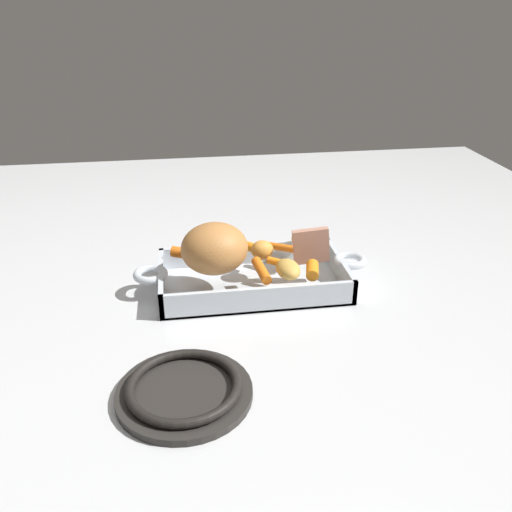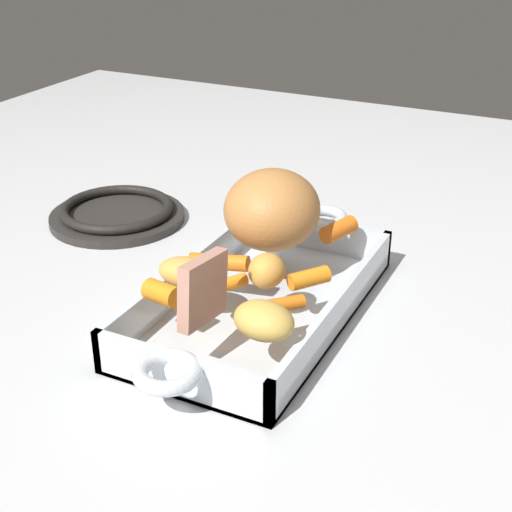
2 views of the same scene
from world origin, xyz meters
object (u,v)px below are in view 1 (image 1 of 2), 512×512
(baby_carrot_southeast, at_px, (282,247))
(potato_halved, at_px, (288,269))
(potato_corner, at_px, (262,250))
(roast_slice_thick, at_px, (311,246))
(pork_roast, at_px, (214,248))
(stove_burner_rear, at_px, (184,390))
(baby_carrot_center_left, at_px, (250,246))
(baby_carrot_northwest, at_px, (261,270))
(potato_golden_large, at_px, (304,239))
(baby_carrot_southwest, at_px, (312,270))
(baby_carrot_center_right, at_px, (184,253))
(baby_carrot_long, at_px, (280,263))
(roasting_dish, at_px, (253,279))

(baby_carrot_southeast, xyz_separation_m, potato_halved, (-0.01, -0.11, 0.01))
(potato_corner, bearing_deg, potato_halved, -66.30)
(roast_slice_thick, height_order, baby_carrot_southeast, roast_slice_thick)
(roast_slice_thick, bearing_deg, baby_carrot_southeast, 128.06)
(pork_roast, distance_m, stove_burner_rear, 0.30)
(pork_roast, xyz_separation_m, baby_carrot_center_left, (0.08, 0.08, -0.04))
(baby_carrot_northwest, relative_size, potato_golden_large, 1.12)
(baby_carrot_southwest, xyz_separation_m, potato_halved, (-0.04, 0.00, 0.00))
(baby_carrot_center_left, height_order, baby_carrot_center_right, baby_carrot_center_right)
(baby_carrot_southwest, xyz_separation_m, baby_carrot_center_right, (-0.23, 0.11, -0.00))
(baby_carrot_southeast, distance_m, baby_carrot_long, 0.07)
(potato_halved, bearing_deg, baby_carrot_long, 98.89)
(baby_carrot_southeast, distance_m, potato_halved, 0.11)
(stove_burner_rear, bearing_deg, pork_roast, 76.25)
(baby_carrot_southwest, bearing_deg, roasting_dish, 147.67)
(pork_roast, bearing_deg, baby_carrot_northwest, -18.09)
(baby_carrot_center_right, distance_m, potato_halved, 0.21)
(roasting_dish, bearing_deg, baby_carrot_center_left, 86.57)
(baby_carrot_long, xyz_separation_m, stove_burner_rear, (-0.19, -0.28, -0.05))
(baby_carrot_northwest, distance_m, potato_golden_large, 0.15)
(baby_carrot_long, xyz_separation_m, potato_halved, (0.01, -0.04, 0.01))
(baby_carrot_center_right, distance_m, baby_carrot_northwest, 0.17)
(roasting_dish, xyz_separation_m, stove_burner_rear, (-0.14, -0.30, -0.00))
(baby_carrot_southwest, bearing_deg, roast_slice_thick, 79.86)
(roast_slice_thick, bearing_deg, stove_burner_rear, -130.86)
(baby_carrot_center_left, xyz_separation_m, potato_halved, (0.05, -0.12, 0.01))
(baby_carrot_southeast, height_order, baby_carrot_southwest, baby_carrot_southwest)
(baby_carrot_center_left, bearing_deg, baby_carrot_center_right, -173.88)
(roasting_dish, bearing_deg, potato_halved, -47.60)
(baby_carrot_center_right, bearing_deg, baby_carrot_southeast, 1.14)
(baby_carrot_northwest, bearing_deg, roast_slice_thick, 20.75)
(roast_slice_thick, xyz_separation_m, baby_carrot_center_left, (-0.11, 0.07, -0.02))
(baby_carrot_center_left, xyz_separation_m, potato_golden_large, (0.11, -0.00, 0.01))
(roast_slice_thick, bearing_deg, baby_carrot_northwest, -159.25)
(baby_carrot_southwest, height_order, baby_carrot_long, baby_carrot_southwest)
(potato_halved, bearing_deg, baby_carrot_southeast, 84.76)
(pork_roast, height_order, potato_corner, pork_roast)
(baby_carrot_northwest, distance_m, potato_corner, 0.07)
(baby_carrot_center_right, xyz_separation_m, potato_golden_large, (0.24, 0.01, 0.01))
(roasting_dish, xyz_separation_m, baby_carrot_northwest, (0.01, -0.05, 0.04))
(roasting_dish, relative_size, baby_carrot_center_right, 9.43)
(roast_slice_thick, distance_m, baby_carrot_southwest, 0.06)
(pork_roast, distance_m, roast_slice_thick, 0.18)
(baby_carrot_southeast, bearing_deg, potato_corner, -146.07)
(potato_corner, bearing_deg, baby_carrot_southwest, -45.76)
(pork_roast, height_order, baby_carrot_long, pork_roast)
(pork_roast, relative_size, potato_corner, 2.81)
(baby_carrot_southeast, xyz_separation_m, baby_carrot_northwest, (-0.06, -0.10, 0.00))
(roast_slice_thick, height_order, potato_halved, roast_slice_thick)
(baby_carrot_southwest, distance_m, stove_burner_rear, 0.34)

